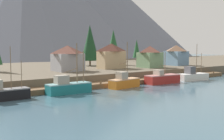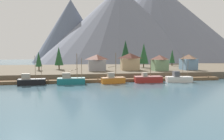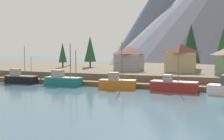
{
  "view_description": "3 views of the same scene",
  "coord_description": "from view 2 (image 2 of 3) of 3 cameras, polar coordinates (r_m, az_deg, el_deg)",
  "views": [
    {
      "loc": [
        -39.41,
        -51.88,
        9.39
      ],
      "look_at": [
        1.13,
        3.1,
        3.5
      ],
      "focal_mm": 47.7,
      "sensor_mm": 36.0,
      "label": 1
    },
    {
      "loc": [
        -9.92,
        -67.48,
        10.26
      ],
      "look_at": [
        1.21,
        3.36,
        3.87
      ],
      "focal_mm": 33.07,
      "sensor_mm": 36.0,
      "label": 2
    },
    {
      "loc": [
        22.98,
        -61.38,
        8.68
      ],
      "look_at": [
        -2.01,
        1.85,
        3.68
      ],
      "focal_mm": 48.36,
      "sensor_mm": 36.0,
      "label": 3
    }
  ],
  "objects": [
    {
      "name": "conifer_near_left",
      "position": [
        99.58,
        3.74,
        4.93
      ],
      "size": [
        5.67,
        5.67,
        13.2
      ],
      "color": "#4C3823",
      "rests_on": "shoreline_bank"
    },
    {
      "name": "conifer_near_right",
      "position": [
        118.27,
        16.29,
        3.67
      ],
      "size": [
        3.18,
        3.18,
        8.95
      ],
      "color": "#4C3823",
      "rests_on": "shoreline_bank"
    },
    {
      "name": "mountain_west_peak",
      "position": [
        210.09,
        -11.24,
        10.5
      ],
      "size": [
        74.03,
        74.03,
        60.81
      ],
      "primitive_type": "cone",
      "color": "slate",
      "rests_on": "ground_plane"
    },
    {
      "name": "mountain_central_peak",
      "position": [
        202.39,
        2.04,
        12.31
      ],
      "size": [
        154.18,
        154.18,
        71.39
      ],
      "primitive_type": "cone",
      "color": "slate",
      "rests_on": "ground_plane"
    },
    {
      "name": "dock",
      "position": [
        70.85,
        -0.8,
        -2.82
      ],
      "size": [
        80.0,
        4.0,
        1.6
      ],
      "color": "brown",
      "rests_on": "ground_plane"
    },
    {
      "name": "conifer_mid_left",
      "position": [
        93.53,
        -14.49,
        3.76
      ],
      "size": [
        3.77,
        3.77,
        9.9
      ],
      "color": "#4C3823",
      "rests_on": "shoreline_bank"
    },
    {
      "name": "house_blue",
      "position": [
        94.53,
        20.35,
        2.13
      ],
      "size": [
        5.8,
        6.56,
        6.64
      ],
      "color": "#6689A8",
      "rests_on": "shoreline_bank"
    },
    {
      "name": "conifer_back_left",
      "position": [
        90.91,
        -19.62,
        2.87
      ],
      "size": [
        2.64,
        2.64,
        7.87
      ],
      "color": "#4C3823",
      "rests_on": "shoreline_bank"
    },
    {
      "name": "fishing_boat_red",
      "position": [
        70.02,
        9.89,
        -2.43
      ],
      "size": [
        9.19,
        3.29,
        7.63
      ],
      "rotation": [
        0.0,
        0.0,
        -0.03
      ],
      "color": "maroon",
      "rests_on": "ground_plane"
    },
    {
      "name": "house_tan",
      "position": [
        86.84,
        4.98,
        2.38
      ],
      "size": [
        7.75,
        4.57,
        7.18
      ],
      "color": "tan",
      "rests_on": "shoreline_bank"
    },
    {
      "name": "ground_plane",
      "position": [
        88.7,
        -2.44,
        -1.88
      ],
      "size": [
        400.0,
        400.0,
        1.0
      ],
      "primitive_type": "cube",
      "color": "#3D5B6B"
    },
    {
      "name": "house_green",
      "position": [
        86.79,
        12.99,
        2.02
      ],
      "size": [
        5.96,
        6.16,
        6.46
      ],
      "color": "#6B8E66",
      "rests_on": "shoreline_bank"
    },
    {
      "name": "mountain_east_peak",
      "position": [
        238.82,
        11.31,
        13.0
      ],
      "size": [
        189.1,
        189.1,
        86.98
      ],
      "primitive_type": "cone",
      "color": "slate",
      "rests_on": "ground_plane"
    },
    {
      "name": "fishing_boat_white",
      "position": [
        73.71,
        17.87,
        -2.23
      ],
      "size": [
        8.87,
        4.21,
        9.57
      ],
      "rotation": [
        0.0,
        0.0,
        -0.13
      ],
      "color": "silver",
      "rests_on": "ground_plane"
    },
    {
      "name": "fishing_boat_teal",
      "position": [
        66.57,
        -11.33,
        -2.75
      ],
      "size": [
        8.63,
        2.89,
        9.68
      ],
      "rotation": [
        0.0,
        0.0,
        -0.01
      ],
      "color": "#196B70",
      "rests_on": "ground_plane"
    },
    {
      "name": "conifer_mid_right",
      "position": [
        101.34,
        8.77,
        4.54
      ],
      "size": [
        4.76,
        4.76,
        11.82
      ],
      "color": "#4C3823",
      "rests_on": "shoreline_bank"
    },
    {
      "name": "house_grey",
      "position": [
        84.86,
        -4.21,
        2.13
      ],
      "size": [
        7.17,
        6.59,
        6.64
      ],
      "color": "gray",
      "rests_on": "shoreline_bank"
    },
    {
      "name": "fishing_boat_black",
      "position": [
        68.27,
        -21.46,
        -2.88
      ],
      "size": [
        8.12,
        2.69,
        9.08
      ],
      "rotation": [
        0.0,
        0.0,
        0.04
      ],
      "color": "black",
      "rests_on": "ground_plane"
    },
    {
      "name": "shoreline_bank",
      "position": [
        100.38,
        -3.22,
        -0.06
      ],
      "size": [
        400.0,
        56.0,
        2.5
      ],
      "primitive_type": "cube",
      "color": "brown",
      "rests_on": "ground_plane"
    },
    {
      "name": "fishing_boat_orange",
      "position": [
        66.98,
        0.24,
        -2.62
      ],
      "size": [
        7.95,
        3.6,
        9.9
      ],
      "rotation": [
        0.0,
        0.0,
        0.16
      ],
      "color": "#CC6B1E",
      "rests_on": "ground_plane"
    }
  ]
}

